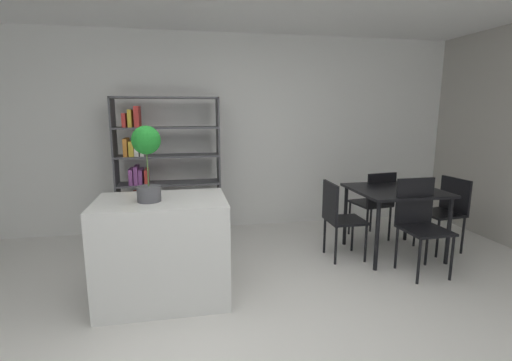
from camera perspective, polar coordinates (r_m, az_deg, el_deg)
ground_plane at (r=3.01m, az=-2.95°, el=-22.90°), size 9.97×9.97×0.00m
back_partition at (r=5.21m, az=-7.35°, el=7.17°), size 7.24×0.06×2.69m
kitchen_island at (r=3.42m, az=-14.12°, el=-10.31°), size 1.11×0.75×0.91m
potted_plant_on_island at (r=3.17m, az=-16.51°, el=3.76°), size 0.24×0.24×0.63m
open_bookshelf at (r=4.88m, az=-14.80°, el=2.20°), size 1.31×0.34×1.83m
dining_table at (r=4.54m, az=20.74°, el=-2.30°), size 0.97×0.90×0.78m
dining_chair_near at (r=4.19m, az=23.93°, el=-5.27°), size 0.44×0.44×0.98m
dining_chair_window_side at (r=4.98m, az=27.38°, el=-3.65°), size 0.47×0.47×0.88m
dining_chair_island_side at (r=4.26m, az=12.55°, el=-5.04°), size 0.42×0.41×0.88m
dining_chair_far at (r=4.98m, az=17.91°, el=-2.82°), size 0.47×0.50×0.90m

